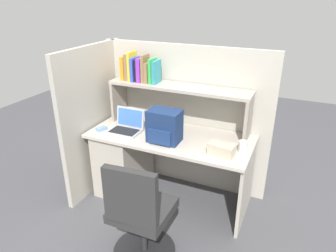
{
  "coord_description": "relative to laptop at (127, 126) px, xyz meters",
  "views": [
    {
      "loc": [
        1.1,
        -2.51,
        2.04
      ],
      "look_at": [
        0.0,
        -0.05,
        0.85
      ],
      "focal_mm": 33.13,
      "sensor_mm": 36.0,
      "label": 1
    }
  ],
  "objects": [
    {
      "name": "ground_plane",
      "position": [
        0.44,
        0.08,
        -0.78
      ],
      "size": [
        8.0,
        8.0,
        0.0
      ],
      "primitive_type": "plane",
      "color": "#4C4C51"
    },
    {
      "name": "desk",
      "position": [
        0.05,
        0.08,
        -0.38
      ],
      "size": [
        1.6,
        0.7,
        0.73
      ],
      "color": "beige",
      "rests_on": "ground_plane"
    },
    {
      "name": "cubicle_partition_rear",
      "position": [
        0.44,
        0.46,
        -0.01
      ],
      "size": [
        1.84,
        0.05,
        1.55
      ],
      "primitive_type": "cube",
      "color": "#B2ADA0",
      "rests_on": "ground_plane"
    },
    {
      "name": "cubicle_partition_left",
      "position": [
        -0.41,
        0.03,
        -0.01
      ],
      "size": [
        0.05,
        1.06,
        1.55
      ],
      "primitive_type": "cube",
      "color": "#B2ADA0",
      "rests_on": "ground_plane"
    },
    {
      "name": "overhead_hutch",
      "position": [
        0.44,
        0.28,
        0.3
      ],
      "size": [
        1.44,
        0.28,
        0.45
      ],
      "color": "gray",
      "rests_on": "desk"
    },
    {
      "name": "reference_books_on_shelf",
      "position": [
        0.02,
        0.28,
        0.52
      ],
      "size": [
        0.41,
        0.18,
        0.29
      ],
      "color": "orange",
      "rests_on": "overhead_hutch"
    },
    {
      "name": "laptop",
      "position": [
        0.0,
        0.0,
        0.0
      ],
      "size": [
        0.31,
        0.25,
        0.22
      ],
      "color": "#B7BABF",
      "rests_on": "desk"
    },
    {
      "name": "backpack",
      "position": [
        0.45,
        -0.06,
        0.1
      ],
      "size": [
        0.3,
        0.23,
        0.31
      ],
      "color": "navy",
      "rests_on": "desk"
    },
    {
      "name": "computer_mouse",
      "position": [
        -0.24,
        -0.09,
        -0.03
      ],
      "size": [
        0.09,
        0.12,
        0.03
      ],
      "primitive_type": "cube",
      "rotation": [
        0.0,
        0.0,
        -0.37
      ],
      "color": "#7299C6",
      "rests_on": "desk"
    },
    {
      "name": "paper_cup",
      "position": [
        1.16,
        0.02,
        0.0
      ],
      "size": [
        0.08,
        0.08,
        0.11
      ],
      "primitive_type": "cylinder",
      "color": "white",
      "rests_on": "desk"
    },
    {
      "name": "tissue_box",
      "position": [
        1.0,
        -0.1,
        -0.0
      ],
      "size": [
        0.24,
        0.15,
        0.1
      ],
      "primitive_type": "cube",
      "rotation": [
        0.0,
        0.0,
        -0.15
      ],
      "color": "#BFB299",
      "rests_on": "desk"
    },
    {
      "name": "office_chair",
      "position": [
        0.56,
        -0.77,
        -0.39
      ],
      "size": [
        0.52,
        0.52,
        0.93
      ],
      "rotation": [
        0.0,
        0.0,
        3.23
      ],
      "color": "black",
      "rests_on": "ground_plane"
    }
  ]
}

